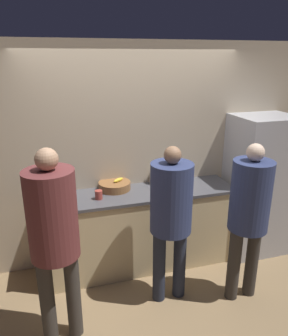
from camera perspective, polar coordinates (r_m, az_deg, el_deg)
name	(u,v)px	position (r m, az deg, el deg)	size (l,w,h in m)	color
ground_plane	(147,280)	(3.96, 0.59, -18.87)	(14.00, 14.00, 0.00)	#8C704C
wall_back	(132,156)	(3.90, -2.05, 2.12)	(5.20, 0.06, 2.60)	#C6B293
counter	(139,228)	(3.96, -0.85, -10.48)	(2.25, 0.61, 0.96)	beige
refrigerator	(259,185)	(4.40, 19.39, -2.81)	(0.73, 0.66, 1.76)	#B7B7BC
person_left	(54,229)	(2.79, -15.48, -10.20)	(0.41, 0.41, 1.78)	#38332D
person_center	(171,210)	(3.20, 4.72, -7.23)	(0.41, 0.41, 1.65)	#232838
person_right	(249,208)	(3.37, 17.84, -6.72)	(0.39, 0.39, 1.67)	#38332D
fruit_bowl	(115,186)	(3.81, -5.13, -3.06)	(0.37, 0.37, 0.13)	brown
utensil_crock	(155,178)	(3.96, 1.85, -1.68)	(0.12, 0.12, 0.25)	#ADA393
bottle_clear	(69,188)	(3.71, -12.94, -3.42)	(0.06, 0.06, 0.23)	silver
bottle_dark	(54,191)	(3.68, -15.44, -3.90)	(0.06, 0.06, 0.21)	#333338
cup_red	(99,195)	(3.57, -7.89, -4.65)	(0.08, 0.08, 0.10)	#A33D33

